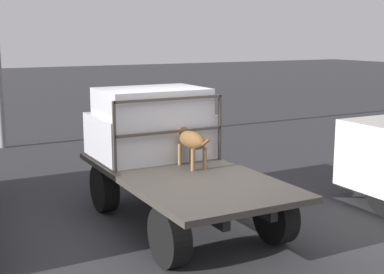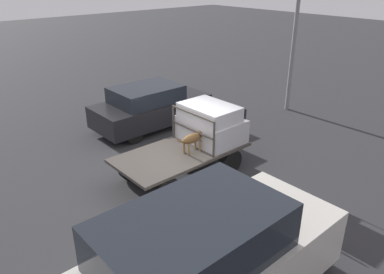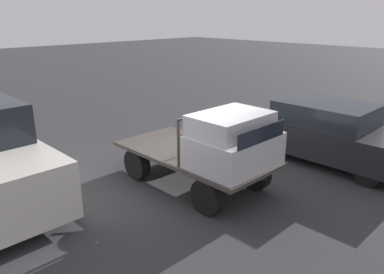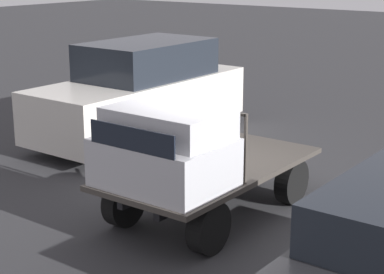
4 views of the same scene
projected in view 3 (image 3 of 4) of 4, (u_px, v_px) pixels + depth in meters
The scene contains 6 objects.
ground_plane at pixel (194, 183), 8.66m from camera, with size 80.00×80.00×0.00m, color #2D2D30.
flatbed_truck at pixel (194, 161), 8.48m from camera, with size 3.69×1.85×0.79m.
truck_cab at pixel (233, 141), 7.50m from camera, with size 1.32×1.73×1.08m.
truck_headboard at pixel (208, 128), 7.93m from camera, with size 0.04×1.73×1.00m.
dog at pixel (194, 140), 7.96m from camera, with size 1.03×0.25×0.64m.
parked_sedan at pixel (330, 132), 9.75m from camera, with size 4.25×1.89×1.56m.
Camera 3 is at (5.59, -5.55, 3.74)m, focal length 35.00 mm.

